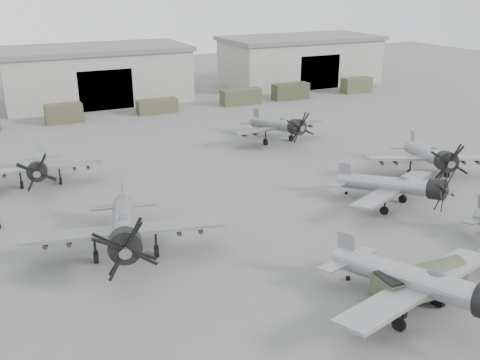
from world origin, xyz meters
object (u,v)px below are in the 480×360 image
object	(u,v)px
aircraft_mid_1	(124,228)
aircraft_far_1	(280,125)
aircraft_near_1	(425,284)
aircraft_mid_2	(397,186)
aircraft_far_0	(39,166)
aircraft_mid_3	(431,156)
fuel_tanker	(421,281)

from	to	relation	value
aircraft_mid_1	aircraft_far_1	bearing A→B (deg)	53.51
aircraft_near_1	aircraft_mid_2	xyz separation A→B (m)	(9.44, 13.14, -0.24)
aircraft_mid_2	aircraft_far_0	size ratio (longest dim) A/B	0.96
aircraft_mid_1	aircraft_far_0	xyz separation A→B (m)	(-3.74, 17.57, -0.41)
aircraft_mid_1	aircraft_far_0	world-z (taller)	aircraft_mid_1
aircraft_near_1	aircraft_far_1	size ratio (longest dim) A/B	1.05
aircraft_far_0	aircraft_far_1	xyz separation A→B (m)	(27.51, 2.92, 0.11)
aircraft_mid_3	aircraft_far_0	distance (m)	37.69
aircraft_mid_2	aircraft_far_1	bearing A→B (deg)	65.62
aircraft_far_0	fuel_tanker	world-z (taller)	aircraft_far_0
aircraft_far_1	aircraft_near_1	bearing A→B (deg)	-109.26
aircraft_far_1	fuel_tanker	xyz separation A→B (m)	(-8.92, -33.15, -0.83)
aircraft_mid_2	aircraft_mid_3	size ratio (longest dim) A/B	0.92
aircraft_mid_1	aircraft_mid_3	size ratio (longest dim) A/B	1.14
aircraft_mid_1	aircraft_mid_3	distance (m)	31.48
aircraft_mid_1	aircraft_far_1	xyz separation A→B (m)	(23.78, 20.49, -0.30)
aircraft_near_1	fuel_tanker	size ratio (longest dim) A/B	2.03
aircraft_mid_3	aircraft_mid_2	bearing A→B (deg)	-126.22
aircraft_far_1	fuel_tanker	size ratio (longest dim) A/B	1.93
aircraft_far_0	fuel_tanker	bearing A→B (deg)	-51.25
aircraft_mid_1	aircraft_far_0	bearing A→B (deg)	114.77
aircraft_mid_3	fuel_tanker	distance (m)	23.14
aircraft_near_1	aircraft_mid_2	world-z (taller)	aircraft_near_1
aircraft_far_1	fuel_tanker	world-z (taller)	aircraft_far_1
aircraft_mid_2	aircraft_far_1	xyz separation A→B (m)	(0.71, 21.46, 0.14)
aircraft_near_1	aircraft_mid_2	size ratio (longest dim) A/B	1.14
aircraft_mid_1	aircraft_far_1	world-z (taller)	aircraft_mid_1
aircraft_far_1	fuel_tanker	distance (m)	34.34
aircraft_mid_2	fuel_tanker	world-z (taller)	aircraft_mid_2
aircraft_near_1	aircraft_mid_3	distance (m)	25.03
aircraft_mid_1	fuel_tanker	world-z (taller)	aircraft_mid_1
aircraft_mid_2	fuel_tanker	xyz separation A→B (m)	(-8.21, -11.68, -0.69)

